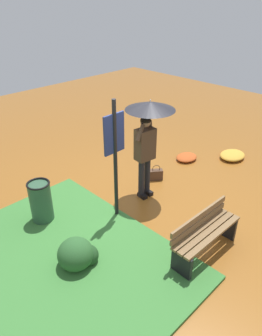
{
  "coord_description": "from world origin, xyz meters",
  "views": [
    {
      "loc": [
        -4.02,
        -3.76,
        3.82
      ],
      "look_at": [
        -0.29,
        -0.04,
        0.85
      ],
      "focal_mm": 34.14,
      "sensor_mm": 36.0,
      "label": 1
    }
  ],
  "objects": [
    {
      "name": "park_bench",
      "position": [
        -0.42,
        -1.83,
        0.4
      ],
      "size": [
        1.4,
        0.39,
        0.75
      ],
      "color": "black",
      "rests_on": "ground_plane"
    },
    {
      "name": "person_with_umbrella",
      "position": [
        0.23,
        0.02,
        1.55
      ],
      "size": [
        0.96,
        0.96,
        2.04
      ],
      "color": "black",
      "rests_on": "ground_plane"
    },
    {
      "name": "leaf_pile_far_path",
      "position": [
        2.09,
        0.33,
        0.06
      ],
      "size": [
        0.58,
        0.47,
        0.13
      ],
      "color": "#B74C1E",
      "rests_on": "ground_plane"
    },
    {
      "name": "trash_bin",
      "position": [
        -1.81,
        0.76,
        0.42
      ],
      "size": [
        0.42,
        0.42,
        0.83
      ],
      "color": "#2D5138",
      "rests_on": "ground_plane"
    },
    {
      "name": "shrub_cluster",
      "position": [
        -2.02,
        -0.61,
        0.24
      ],
      "size": [
        0.62,
        0.56,
        0.51
      ],
      "color": "#285628",
      "rests_on": "ground_plane"
    },
    {
      "name": "info_sign_post",
      "position": [
        -0.74,
        -0.09,
        1.44
      ],
      "size": [
        0.44,
        0.07,
        2.3
      ],
      "color": "black",
      "rests_on": "ground_plane"
    },
    {
      "name": "ground_plane",
      "position": [
        0.0,
        0.0,
        0.0
      ],
      "size": [
        18.0,
        18.0,
        0.0
      ],
      "primitive_type": "plane",
      "color": "brown"
    },
    {
      "name": "grass_verge",
      "position": [
        -3.02,
        -0.39,
        0.03
      ],
      "size": [
        4.8,
        4.0,
        0.05
      ],
      "color": "#387533",
      "rests_on": "ground_plane"
    },
    {
      "name": "leaf_pile_near_person",
      "position": [
        2.99,
        -0.45,
        0.08
      ],
      "size": [
        0.72,
        0.58,
        0.16
      ],
      "color": "gold",
      "rests_on": "ground_plane"
    },
    {
      "name": "handbag",
      "position": [
        0.81,
        0.25,
        0.13
      ],
      "size": [
        0.32,
        0.29,
        0.37
      ],
      "color": "#4C3323",
      "rests_on": "ground_plane"
    }
  ]
}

